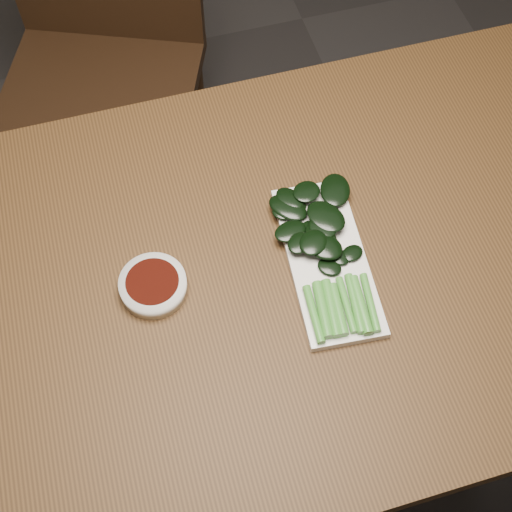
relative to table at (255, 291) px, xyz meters
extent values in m
plane|color=#292727|center=(0.00, 0.00, -0.68)|extent=(6.00, 6.00, 0.00)
cube|color=#432A13|center=(0.00, 0.00, 0.05)|extent=(1.40, 0.80, 0.04)
cylinder|color=#432A13|center=(0.64, 0.34, -0.32)|extent=(0.05, 0.05, 0.71)
cube|color=black|center=(-0.19, 0.74, -0.25)|extent=(0.61, 0.61, 0.04)
cylinder|color=black|center=(-0.45, 0.63, -0.47)|extent=(0.04, 0.04, 0.41)
cylinder|color=black|center=(-0.08, 0.47, -0.47)|extent=(0.04, 0.04, 0.41)
cylinder|color=black|center=(-0.30, 1.00, -0.47)|extent=(0.04, 0.04, 0.41)
cylinder|color=black|center=(0.08, 0.85, -0.47)|extent=(0.04, 0.04, 0.41)
cylinder|color=white|center=(-0.16, 0.01, 0.09)|extent=(0.10, 0.10, 0.03)
cylinder|color=#340B04|center=(-0.16, 0.01, 0.10)|extent=(0.08, 0.08, 0.00)
cube|color=white|center=(0.11, -0.02, 0.08)|extent=(0.15, 0.30, 0.01)
cylinder|color=#479433|center=(0.06, -0.11, 0.09)|extent=(0.02, 0.10, 0.01)
cylinder|color=#479433|center=(0.08, -0.10, 0.09)|extent=(0.03, 0.09, 0.02)
cylinder|color=#479433|center=(0.09, -0.11, 0.09)|extent=(0.03, 0.10, 0.02)
cylinder|color=#479433|center=(0.10, -0.11, 0.09)|extent=(0.03, 0.09, 0.02)
cylinder|color=#479433|center=(0.11, -0.11, 0.09)|extent=(0.02, 0.09, 0.01)
cylinder|color=#479433|center=(0.13, -0.11, 0.09)|extent=(0.03, 0.10, 0.01)
cylinder|color=#479433|center=(0.13, -0.11, 0.09)|extent=(0.03, 0.10, 0.02)
cylinder|color=#479433|center=(0.15, -0.11, 0.09)|extent=(0.03, 0.10, 0.01)
ellipsoid|color=black|center=(0.08, 0.01, 0.10)|extent=(0.06, 0.05, 0.01)
ellipsoid|color=black|center=(0.12, 0.03, 0.10)|extent=(0.06, 0.07, 0.01)
ellipsoid|color=black|center=(0.10, 0.01, 0.11)|extent=(0.07, 0.07, 0.01)
ellipsoid|color=black|center=(0.17, 0.10, 0.10)|extent=(0.07, 0.08, 0.01)
ellipsoid|color=black|center=(0.08, 0.09, 0.09)|extent=(0.08, 0.08, 0.01)
ellipsoid|color=black|center=(0.11, 0.00, 0.10)|extent=(0.08, 0.08, 0.01)
ellipsoid|color=black|center=(0.11, 0.03, 0.09)|extent=(0.07, 0.08, 0.01)
ellipsoid|color=black|center=(0.07, 0.04, 0.10)|extent=(0.06, 0.05, 0.01)
ellipsoid|color=black|center=(0.13, 0.05, 0.10)|extent=(0.08, 0.09, 0.01)
ellipsoid|color=black|center=(0.09, 0.10, 0.10)|extent=(0.06, 0.06, 0.01)
ellipsoid|color=black|center=(0.08, 0.09, 0.09)|extent=(0.06, 0.05, 0.01)
ellipsoid|color=black|center=(0.11, 0.01, 0.10)|extent=(0.05, 0.08, 0.01)
ellipsoid|color=black|center=(0.12, 0.10, 0.10)|extent=(0.06, 0.06, 0.01)
ellipsoid|color=black|center=(0.13, 0.00, 0.09)|extent=(0.04, 0.04, 0.01)
ellipsoid|color=black|center=(0.11, -0.04, 0.09)|extent=(0.05, 0.05, 0.01)
ellipsoid|color=black|center=(0.15, -0.02, 0.09)|extent=(0.04, 0.04, 0.01)
ellipsoid|color=black|center=(0.13, -0.02, 0.09)|extent=(0.04, 0.04, 0.01)
camera|label=1|loc=(-0.15, -0.53, 1.06)|focal=50.00mm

